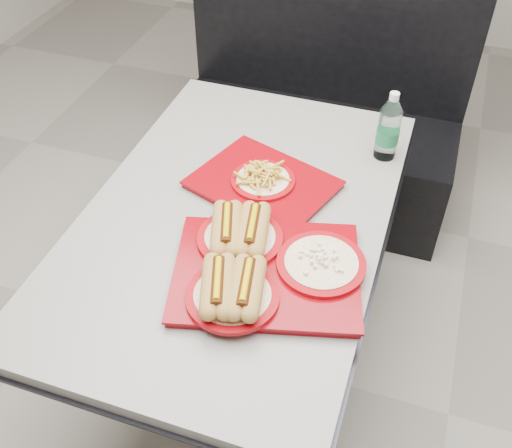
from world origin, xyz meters
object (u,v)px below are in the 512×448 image
(booth_bench, at_px, (317,120))
(tray_far, at_px, (263,181))
(tray_near, at_px, (259,265))
(water_bottle, at_px, (388,130))
(diner_table, at_px, (237,251))

(booth_bench, relative_size, tray_far, 2.68)
(tray_far, bearing_deg, tray_near, -73.53)
(booth_bench, distance_m, tray_far, 1.02)
(booth_bench, bearing_deg, water_bottle, -59.96)
(diner_table, height_order, tray_near, tray_near)
(booth_bench, xyz_separation_m, water_bottle, (0.38, -0.66, 0.45))
(booth_bench, xyz_separation_m, tray_far, (0.04, -0.95, 0.37))
(diner_table, xyz_separation_m, booth_bench, (0.00, 1.09, -0.18))
(tray_far, relative_size, water_bottle, 2.08)
(tray_near, bearing_deg, tray_far, 106.47)
(diner_table, height_order, tray_far, tray_far)
(diner_table, bearing_deg, water_bottle, 49.15)
(diner_table, xyz_separation_m, tray_near, (0.15, -0.22, 0.21))
(booth_bench, bearing_deg, diner_table, -90.00)
(tray_near, xyz_separation_m, tray_far, (-0.11, 0.36, -0.02))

